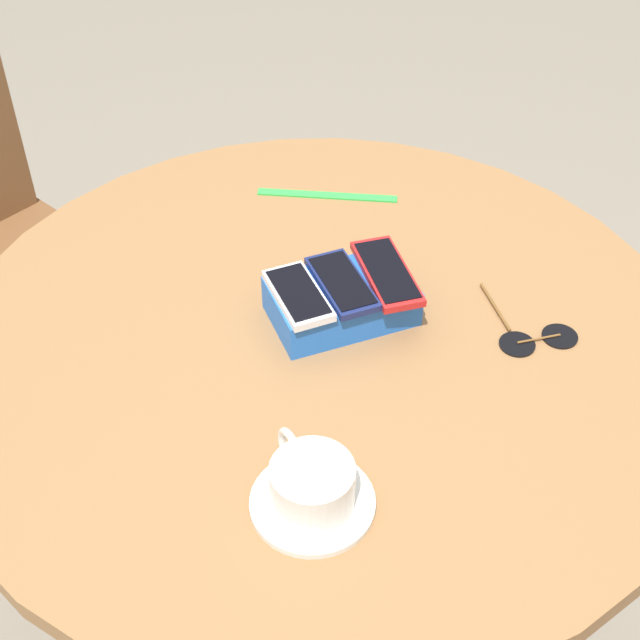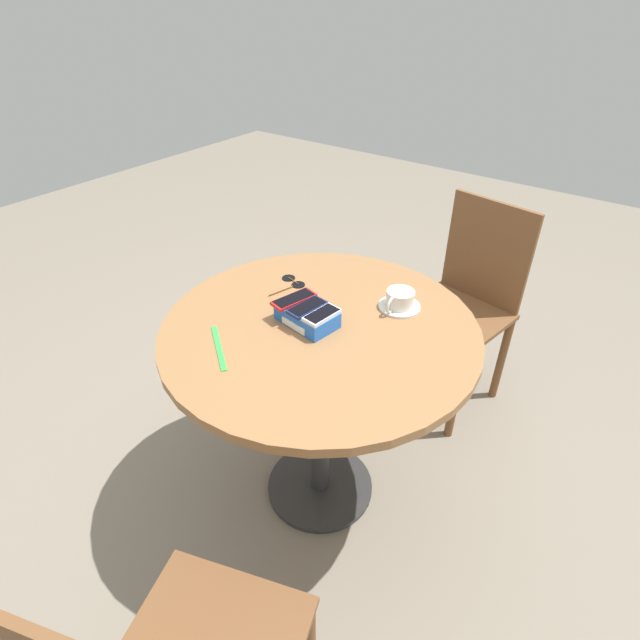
{
  "view_description": "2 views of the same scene",
  "coord_description": "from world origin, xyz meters",
  "px_view_note": "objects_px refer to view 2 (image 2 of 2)",
  "views": [
    {
      "loc": [
        0.43,
        0.74,
        1.57
      ],
      "look_at": [
        0.0,
        0.0,
        0.8
      ],
      "focal_mm": 50.0,
      "sensor_mm": 36.0,
      "label": 1
    },
    {
      "loc": [
        0.75,
        -1.01,
        1.67
      ],
      "look_at": [
        0.0,
        0.0,
        0.8
      ],
      "focal_mm": 28.0,
      "sensor_mm": 36.0,
      "label": 2
    }
  ],
  "objects_px": {
    "phone_red": "(293,300)",
    "phone_navy": "(307,307)",
    "lanyard_strap": "(219,347)",
    "saucer": "(399,306)",
    "chair_near_window": "(463,305)",
    "phone_box": "(307,316)",
    "phone_white": "(322,315)",
    "round_table": "(320,357)",
    "sunglasses": "(292,282)",
    "coffee_cup": "(400,298)"
  },
  "relations": [
    {
      "from": "phone_navy",
      "to": "coffee_cup",
      "type": "relative_size",
      "value": 1.07
    },
    {
      "from": "phone_navy",
      "to": "phone_red",
      "type": "bearing_deg",
      "value": 172.59
    },
    {
      "from": "round_table",
      "to": "chair_near_window",
      "type": "distance_m",
      "value": 0.88
    },
    {
      "from": "saucer",
      "to": "chair_near_window",
      "type": "bearing_deg",
      "value": 89.25
    },
    {
      "from": "phone_box",
      "to": "coffee_cup",
      "type": "xyz_separation_m",
      "value": [
        0.19,
        0.24,
        0.01
      ]
    },
    {
      "from": "lanyard_strap",
      "to": "phone_box",
      "type": "bearing_deg",
      "value": 63.11
    },
    {
      "from": "sunglasses",
      "to": "coffee_cup",
      "type": "bearing_deg",
      "value": 12.04
    },
    {
      "from": "lanyard_strap",
      "to": "chair_near_window",
      "type": "xyz_separation_m",
      "value": [
        0.32,
        1.11,
        -0.3
      ]
    },
    {
      "from": "phone_red",
      "to": "sunglasses",
      "type": "distance_m",
      "value": 0.21
    },
    {
      "from": "saucer",
      "to": "lanyard_strap",
      "type": "distance_m",
      "value": 0.59
    },
    {
      "from": "coffee_cup",
      "to": "sunglasses",
      "type": "xyz_separation_m",
      "value": [
        -0.38,
        -0.08,
        -0.03
      ]
    },
    {
      "from": "phone_box",
      "to": "phone_red",
      "type": "height_order",
      "value": "phone_red"
    },
    {
      "from": "phone_box",
      "to": "phone_red",
      "type": "bearing_deg",
      "value": 171.12
    },
    {
      "from": "phone_red",
      "to": "chair_near_window",
      "type": "xyz_separation_m",
      "value": [
        0.26,
        0.85,
        -0.36
      ]
    },
    {
      "from": "phone_red",
      "to": "sunglasses",
      "type": "bearing_deg",
      "value": 130.64
    },
    {
      "from": "saucer",
      "to": "coffee_cup",
      "type": "xyz_separation_m",
      "value": [
        -0.0,
        -0.0,
        0.03
      ]
    },
    {
      "from": "phone_red",
      "to": "saucer",
      "type": "bearing_deg",
      "value": 43.87
    },
    {
      "from": "saucer",
      "to": "sunglasses",
      "type": "relative_size",
      "value": 0.87
    },
    {
      "from": "lanyard_strap",
      "to": "sunglasses",
      "type": "distance_m",
      "value": 0.42
    },
    {
      "from": "phone_red",
      "to": "phone_navy",
      "type": "distance_m",
      "value": 0.06
    },
    {
      "from": "chair_near_window",
      "to": "saucer",
      "type": "bearing_deg",
      "value": -90.75
    },
    {
      "from": "phone_red",
      "to": "sunglasses",
      "type": "xyz_separation_m",
      "value": [
        -0.13,
        0.15,
        -0.06
      ]
    },
    {
      "from": "round_table",
      "to": "phone_red",
      "type": "distance_m",
      "value": 0.21
    },
    {
      "from": "phone_red",
      "to": "saucer",
      "type": "relative_size",
      "value": 1.12
    },
    {
      "from": "saucer",
      "to": "phone_box",
      "type": "bearing_deg",
      "value": -126.97
    },
    {
      "from": "phone_white",
      "to": "saucer",
      "type": "relative_size",
      "value": 0.91
    },
    {
      "from": "phone_box",
      "to": "lanyard_strap",
      "type": "xyz_separation_m",
      "value": [
        -0.13,
        -0.25,
        -0.02
      ]
    },
    {
      "from": "phone_box",
      "to": "lanyard_strap",
      "type": "bearing_deg",
      "value": -116.89
    },
    {
      "from": "round_table",
      "to": "phone_white",
      "type": "xyz_separation_m",
      "value": [
        0.02,
        -0.02,
        0.18
      ]
    },
    {
      "from": "phone_white",
      "to": "phone_navy",
      "type": "bearing_deg",
      "value": 173.15
    },
    {
      "from": "phone_red",
      "to": "lanyard_strap",
      "type": "relative_size",
      "value": 0.7
    },
    {
      "from": "phone_box",
      "to": "chair_near_window",
      "type": "distance_m",
      "value": 0.94
    },
    {
      "from": "phone_navy",
      "to": "lanyard_strap",
      "type": "height_order",
      "value": "phone_navy"
    },
    {
      "from": "round_table",
      "to": "lanyard_strap",
      "type": "distance_m",
      "value": 0.34
    },
    {
      "from": "phone_white",
      "to": "sunglasses",
      "type": "distance_m",
      "value": 0.31
    },
    {
      "from": "round_table",
      "to": "phone_box",
      "type": "xyz_separation_m",
      "value": [
        -0.04,
        -0.01,
        0.15
      ]
    },
    {
      "from": "round_table",
      "to": "phone_red",
      "type": "xyz_separation_m",
      "value": [
        -0.1,
        -0.0,
        0.18
      ]
    },
    {
      "from": "phone_red",
      "to": "phone_navy",
      "type": "bearing_deg",
      "value": -7.41
    },
    {
      "from": "phone_navy",
      "to": "lanyard_strap",
      "type": "distance_m",
      "value": 0.29
    },
    {
      "from": "lanyard_strap",
      "to": "phone_white",
      "type": "bearing_deg",
      "value": 52.49
    },
    {
      "from": "phone_white",
      "to": "lanyard_strap",
      "type": "distance_m",
      "value": 0.32
    },
    {
      "from": "round_table",
      "to": "phone_red",
      "type": "bearing_deg",
      "value": -178.06
    },
    {
      "from": "phone_box",
      "to": "saucer",
      "type": "xyz_separation_m",
      "value": [
        0.19,
        0.25,
        -0.02
      ]
    },
    {
      "from": "saucer",
      "to": "sunglasses",
      "type": "xyz_separation_m",
      "value": [
        -0.38,
        -0.08,
        -0.0
      ]
    },
    {
      "from": "phone_white",
      "to": "lanyard_strap",
      "type": "height_order",
      "value": "phone_white"
    },
    {
      "from": "phone_box",
      "to": "phone_red",
      "type": "relative_size",
      "value": 1.3
    },
    {
      "from": "lanyard_strap",
      "to": "phone_navy",
      "type": "bearing_deg",
      "value": 63.2
    },
    {
      "from": "lanyard_strap",
      "to": "saucer",
      "type": "bearing_deg",
      "value": 57.84
    },
    {
      "from": "phone_red",
      "to": "coffee_cup",
      "type": "xyz_separation_m",
      "value": [
        0.25,
        0.23,
        -0.02
      ]
    },
    {
      "from": "phone_box",
      "to": "phone_white",
      "type": "distance_m",
      "value": 0.07
    }
  ]
}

